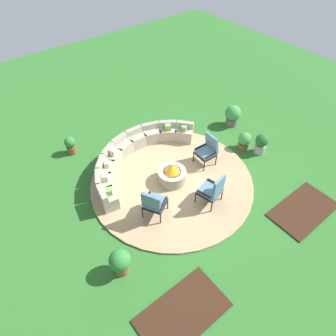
{
  "coord_description": "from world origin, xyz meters",
  "views": [
    {
      "loc": [
        -4.02,
        -4.9,
        6.96
      ],
      "look_at": [
        0.0,
        0.2,
        0.45
      ],
      "focal_mm": 31.59,
      "sensor_mm": 36.0,
      "label": 1
    }
  ],
  "objects_px": {
    "curved_stone_bench": "(134,153)",
    "potted_plant_4": "(261,143)",
    "fire_pit": "(172,174)",
    "lounge_chair_back_left": "(208,149)",
    "lounge_chair_front_left": "(154,203)",
    "potted_plant_2": "(244,140)",
    "potted_plant_0": "(120,262)",
    "potted_plant_1": "(71,145)",
    "lounge_chair_front_right": "(213,190)",
    "potted_plant_3": "(233,115)"
  },
  "relations": [
    {
      "from": "curved_stone_bench",
      "to": "potted_plant_4",
      "type": "height_order",
      "value": "potted_plant_4"
    },
    {
      "from": "fire_pit",
      "to": "lounge_chair_back_left",
      "type": "relative_size",
      "value": 0.81
    },
    {
      "from": "lounge_chair_front_left",
      "to": "curved_stone_bench",
      "type": "bearing_deg",
      "value": 128.95
    },
    {
      "from": "lounge_chair_front_left",
      "to": "potted_plant_2",
      "type": "distance_m",
      "value": 4.26
    },
    {
      "from": "potted_plant_0",
      "to": "potted_plant_1",
      "type": "distance_m",
      "value": 4.88
    },
    {
      "from": "lounge_chair_front_left",
      "to": "fire_pit",
      "type": "bearing_deg",
      "value": 90.32
    },
    {
      "from": "potted_plant_0",
      "to": "potted_plant_2",
      "type": "xyz_separation_m",
      "value": [
        5.82,
        1.26,
        -0.09
      ]
    },
    {
      "from": "lounge_chair_front_right",
      "to": "potted_plant_0",
      "type": "relative_size",
      "value": 1.42
    },
    {
      "from": "lounge_chair_front_right",
      "to": "potted_plant_3",
      "type": "relative_size",
      "value": 1.32
    },
    {
      "from": "lounge_chair_front_left",
      "to": "lounge_chair_front_right",
      "type": "xyz_separation_m",
      "value": [
        1.59,
        -0.66,
        -0.01
      ]
    },
    {
      "from": "lounge_chair_front_left",
      "to": "potted_plant_0",
      "type": "xyz_separation_m",
      "value": [
        -1.59,
        -0.82,
        -0.18
      ]
    },
    {
      "from": "potted_plant_0",
      "to": "potted_plant_3",
      "type": "bearing_deg",
      "value": 20.76
    },
    {
      "from": "lounge_chair_back_left",
      "to": "potted_plant_3",
      "type": "height_order",
      "value": "lounge_chair_back_left"
    },
    {
      "from": "lounge_chair_back_left",
      "to": "potted_plant_0",
      "type": "relative_size",
      "value": 1.41
    },
    {
      "from": "curved_stone_bench",
      "to": "fire_pit",
      "type": "bearing_deg",
      "value": -75.41
    },
    {
      "from": "lounge_chair_front_left",
      "to": "potted_plant_1",
      "type": "bearing_deg",
      "value": 158.55
    },
    {
      "from": "lounge_chair_front_right",
      "to": "lounge_chair_back_left",
      "type": "relative_size",
      "value": 1.01
    },
    {
      "from": "potted_plant_3",
      "to": "potted_plant_0",
      "type": "bearing_deg",
      "value": -159.24
    },
    {
      "from": "lounge_chair_front_left",
      "to": "potted_plant_1",
      "type": "relative_size",
      "value": 1.71
    },
    {
      "from": "lounge_chair_back_left",
      "to": "curved_stone_bench",
      "type": "bearing_deg",
      "value": 52.24
    },
    {
      "from": "fire_pit",
      "to": "curved_stone_bench",
      "type": "relative_size",
      "value": 0.21
    },
    {
      "from": "lounge_chair_back_left",
      "to": "potted_plant_0",
      "type": "distance_m",
      "value": 4.52
    },
    {
      "from": "potted_plant_1",
      "to": "potted_plant_4",
      "type": "bearing_deg",
      "value": -38.09
    },
    {
      "from": "fire_pit",
      "to": "potted_plant_3",
      "type": "bearing_deg",
      "value": 13.92
    },
    {
      "from": "potted_plant_4",
      "to": "potted_plant_3",
      "type": "bearing_deg",
      "value": 76.38
    },
    {
      "from": "lounge_chair_front_right",
      "to": "lounge_chair_back_left",
      "type": "height_order",
      "value": "lounge_chair_front_right"
    },
    {
      "from": "potted_plant_2",
      "to": "potted_plant_4",
      "type": "height_order",
      "value": "potted_plant_4"
    },
    {
      "from": "lounge_chair_front_left",
      "to": "potted_plant_0",
      "type": "relative_size",
      "value": 1.45
    },
    {
      "from": "curved_stone_bench",
      "to": "potted_plant_4",
      "type": "distance_m",
      "value": 4.34
    },
    {
      "from": "fire_pit",
      "to": "potted_plant_0",
      "type": "relative_size",
      "value": 1.14
    },
    {
      "from": "lounge_chair_front_right",
      "to": "potted_plant_2",
      "type": "height_order",
      "value": "lounge_chair_front_right"
    },
    {
      "from": "potted_plant_1",
      "to": "curved_stone_bench",
      "type": "bearing_deg",
      "value": -49.34
    },
    {
      "from": "lounge_chair_back_left",
      "to": "potted_plant_3",
      "type": "relative_size",
      "value": 1.32
    },
    {
      "from": "potted_plant_0",
      "to": "potted_plant_2",
      "type": "bearing_deg",
      "value": 12.18
    },
    {
      "from": "lounge_chair_front_left",
      "to": "potted_plant_2",
      "type": "xyz_separation_m",
      "value": [
        4.23,
        0.44,
        -0.27
      ]
    },
    {
      "from": "curved_stone_bench",
      "to": "lounge_chair_front_left",
      "type": "height_order",
      "value": "lounge_chair_front_left"
    },
    {
      "from": "lounge_chair_back_left",
      "to": "potted_plant_4",
      "type": "height_order",
      "value": "lounge_chair_back_left"
    },
    {
      "from": "fire_pit",
      "to": "lounge_chair_front_right",
      "type": "distance_m",
      "value": 1.47
    },
    {
      "from": "potted_plant_0",
      "to": "potted_plant_4",
      "type": "xyz_separation_m",
      "value": [
        6.1,
        0.76,
        -0.03
      ]
    },
    {
      "from": "fire_pit",
      "to": "potted_plant_4",
      "type": "relative_size",
      "value": 1.17
    },
    {
      "from": "potted_plant_3",
      "to": "lounge_chair_front_right",
      "type": "bearing_deg",
      "value": -145.29
    },
    {
      "from": "potted_plant_3",
      "to": "potted_plant_4",
      "type": "height_order",
      "value": "potted_plant_3"
    },
    {
      "from": "potted_plant_2",
      "to": "potted_plant_4",
      "type": "xyz_separation_m",
      "value": [
        0.28,
        -0.5,
        0.05
      ]
    },
    {
      "from": "lounge_chair_back_left",
      "to": "potted_plant_4",
      "type": "distance_m",
      "value": 1.99
    },
    {
      "from": "lounge_chair_back_left",
      "to": "fire_pit",
      "type": "bearing_deg",
      "value": 90.55
    },
    {
      "from": "potted_plant_4",
      "to": "curved_stone_bench",
      "type": "bearing_deg",
      "value": 147.76
    },
    {
      "from": "lounge_chair_front_right",
      "to": "potted_plant_3",
      "type": "height_order",
      "value": "lounge_chair_front_right"
    },
    {
      "from": "curved_stone_bench",
      "to": "potted_plant_1",
      "type": "bearing_deg",
      "value": 130.66
    },
    {
      "from": "curved_stone_bench",
      "to": "lounge_chair_front_right",
      "type": "relative_size",
      "value": 3.89
    },
    {
      "from": "potted_plant_0",
      "to": "potted_plant_4",
      "type": "bearing_deg",
      "value": 7.06
    }
  ]
}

